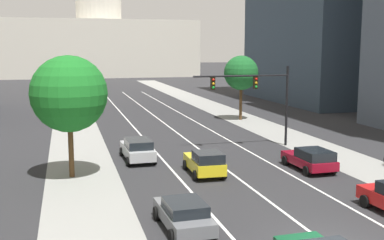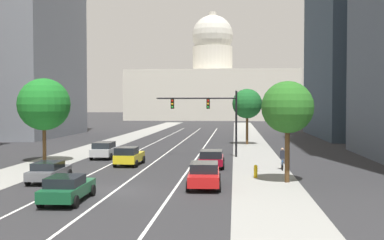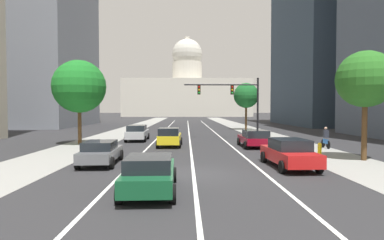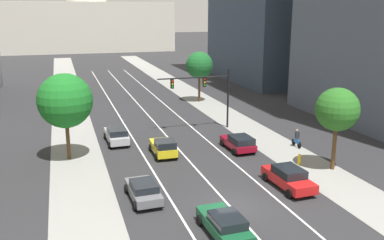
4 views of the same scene
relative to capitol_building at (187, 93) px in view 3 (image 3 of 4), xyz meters
name	(u,v)px [view 3 (image 3 of 4)]	position (x,y,z in m)	size (l,w,h in m)	color
ground_plane	(188,127)	(0.00, -83.71, -10.09)	(400.00, 400.00, 0.00)	#2B2B2D
sidewalk_left	(130,129)	(-9.14, -88.71, -10.08)	(4.40, 130.00, 0.01)	gray
sidewalk_right	(246,129)	(9.14, -88.71, -10.08)	(4.40, 130.00, 0.01)	gray
lane_stripe_left	(162,134)	(-3.47, -98.71, -10.08)	(0.16, 90.00, 0.01)	white
lane_stripe_center	(189,134)	(0.00, -98.71, -10.08)	(0.16, 90.00, 0.01)	white
lane_stripe_right	(217,134)	(3.47, -98.71, -10.08)	(0.16, 90.00, 0.01)	white
office_tower_far_left	(25,42)	(-30.17, -78.78, 5.38)	(21.64, 23.52, 30.88)	gray
office_tower_far_right	(334,21)	(28.67, -75.86, 10.29)	(18.55, 26.22, 40.69)	#334251
capitol_building	(187,93)	(0.00, 0.00, 0.00)	(52.51, 24.99, 34.24)	beige
car_red	(289,153)	(5.21, -121.92, -9.29)	(2.21, 4.86, 1.55)	red
car_yellow	(170,137)	(-1.74, -112.37, -9.27)	(2.06, 4.04, 1.62)	yellow
car_green	(150,173)	(-1.73, -126.98, -9.35)	(2.12, 4.62, 1.43)	#14512D
car_crimson	(254,138)	(5.21, -112.96, -9.32)	(2.18, 4.29, 1.46)	maroon
car_gray	(101,152)	(-5.20, -120.87, -9.37)	(2.09, 4.32, 1.36)	slate
car_silver	(137,132)	(-5.20, -107.32, -9.26)	(2.11, 4.73, 1.57)	#B2B5BA
traffic_signal_mast	(234,96)	(4.73, -105.14, -5.59)	(7.91, 0.39, 6.45)	black
fire_hydrant	(320,149)	(8.57, -117.87, -9.62)	(0.26, 0.35, 0.91)	yellow
cyclist	(326,138)	(10.84, -113.63, -9.24)	(0.37, 1.70, 1.72)	black
street_tree_mid_right	(246,96)	(8.66, -90.89, -4.93)	(3.77, 3.77, 7.07)	#51381E
street_tree_near_right	(365,80)	(10.55, -119.67, -5.14)	(3.44, 3.44, 6.70)	#51381E
street_tree_near_left	(79,87)	(-9.77, -110.62, -4.97)	(4.63, 4.63, 7.45)	#51381E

